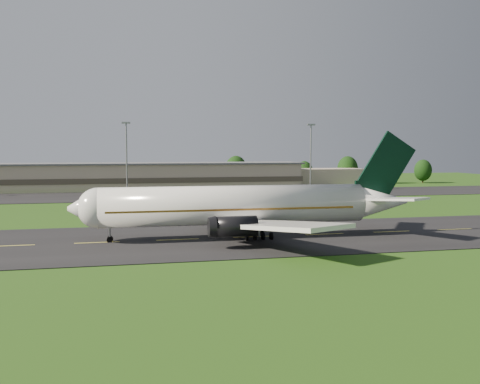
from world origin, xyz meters
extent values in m
plane|color=#1E4010|center=(0.00, 0.00, 0.00)|extent=(360.00, 360.00, 0.00)
cube|color=black|center=(0.00, 0.00, 0.05)|extent=(220.00, 30.00, 0.10)
cube|color=black|center=(0.00, 72.00, 0.05)|extent=(260.00, 30.00, 0.10)
cylinder|color=white|center=(19.21, 0.00, 4.80)|extent=(38.08, 6.18, 5.60)
sphere|color=white|center=(0.21, 0.29, 4.80)|extent=(5.60, 5.60, 5.60)
cone|color=white|center=(-1.79, 0.32, 4.80)|extent=(4.08, 5.44, 5.38)
cone|color=white|center=(41.71, -0.34, 4.80)|extent=(9.08, 5.62, 5.49)
cube|color=brown|center=(18.71, 0.01, 4.45)|extent=(35.08, 6.17, 0.28)
cube|color=black|center=(-0.39, 0.30, 5.35)|extent=(2.05, 3.03, 0.65)
cube|color=white|center=(22.54, -11.05, 3.30)|extent=(13.89, 20.20, 2.20)
cube|color=white|center=(22.88, 10.95, 3.30)|extent=(14.33, 20.16, 2.20)
cube|color=white|center=(41.63, -5.34, 5.70)|extent=(7.44, 9.39, 0.91)
cube|color=white|center=(41.79, 4.66, 5.70)|extent=(7.61, 9.38, 0.91)
cube|color=black|center=(40.21, -0.32, 6.60)|extent=(5.01, 0.63, 3.00)
cube|color=black|center=(42.71, -0.36, 10.30)|extent=(9.44, 0.59, 10.55)
cylinder|color=black|center=(17.59, -7.98, 2.90)|extent=(5.64, 2.78, 2.70)
cylinder|color=black|center=(17.83, 8.02, 2.90)|extent=(5.64, 2.78, 2.70)
cube|color=#BAA78E|center=(0.00, 96.00, 4.00)|extent=(120.00, 15.00, 8.00)
cube|color=#4C4438|center=(0.00, 96.00, 3.20)|extent=(121.00, 15.40, 1.60)
cube|color=#595B60|center=(0.00, 96.00, 8.15)|extent=(122.00, 16.00, 0.50)
cube|color=#BAA78E|center=(70.00, 98.00, 3.00)|extent=(28.00, 11.00, 6.00)
cylinder|color=gray|center=(5.00, 80.00, 10.00)|extent=(0.44, 0.44, 20.00)
cube|color=gray|center=(5.00, 80.00, 20.10)|extent=(2.40, 1.20, 0.50)
cylinder|color=gray|center=(60.00, 80.00, 10.00)|extent=(0.44, 0.44, 20.00)
cube|color=gray|center=(60.00, 80.00, 20.10)|extent=(2.40, 1.20, 0.50)
cylinder|color=black|center=(-32.71, 104.53, 1.12)|extent=(0.56, 0.56, 2.25)
ellipsoid|color=black|center=(-32.71, 104.53, 3.87)|extent=(5.25, 5.25, 6.56)
cylinder|color=black|center=(42.31, 106.15, 1.63)|extent=(0.56, 0.56, 3.27)
ellipsoid|color=black|center=(42.31, 106.15, 5.63)|extent=(7.62, 7.62, 9.53)
cylinder|color=black|center=(67.09, 105.80, 1.33)|extent=(0.56, 0.56, 2.65)
ellipsoid|color=black|center=(67.09, 105.80, 4.56)|extent=(6.18, 6.18, 7.73)
cylinder|color=black|center=(83.37, 105.16, 1.60)|extent=(0.56, 0.56, 3.19)
ellipsoid|color=black|center=(83.37, 105.16, 5.50)|extent=(7.45, 7.45, 9.31)
cylinder|color=black|center=(97.95, 106.55, 1.41)|extent=(0.56, 0.56, 2.82)
ellipsoid|color=black|center=(97.95, 106.55, 4.86)|extent=(6.59, 6.59, 8.23)
cylinder|color=black|center=(113.88, 105.55, 1.38)|extent=(0.56, 0.56, 2.76)
ellipsoid|color=black|center=(113.88, 105.55, 4.76)|extent=(6.44, 6.44, 8.05)
imported|color=#A80B18|center=(-0.39, 70.05, 0.79)|extent=(4.32, 1.95, 1.38)
imported|color=silver|center=(12.05, 75.74, 0.81)|extent=(2.80, 5.27, 1.41)
imported|color=#C3A40B|center=(30.83, 70.45, 0.84)|extent=(5.50, 4.20, 1.48)
camera|label=1|loc=(3.35, -74.60, 12.92)|focal=40.00mm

